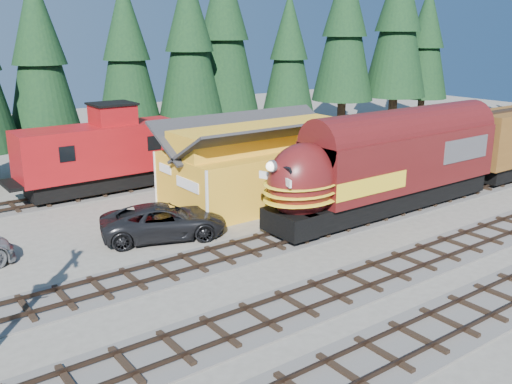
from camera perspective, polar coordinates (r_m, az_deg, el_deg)
ground at (r=29.46m, az=13.14°, el=-5.49°), size 120.00×120.00×0.00m
track_siding at (r=39.33m, az=18.27°, el=-0.33°), size 68.00×3.20×0.33m
track_spur at (r=38.66m, az=-18.21°, el=-0.60°), size 32.00×3.20×0.33m
depot at (r=35.92m, az=0.67°, el=3.77°), size 12.80×7.00×5.30m
conifer_backdrop at (r=50.90m, az=-2.29°, el=14.89°), size 79.46×22.57×16.37m
locomotive at (r=33.84m, az=12.42°, el=2.17°), size 17.15×3.41×4.66m
caboose at (r=38.79m, az=-15.25°, el=3.75°), size 10.58×3.07×5.50m
pickup_truck_a at (r=30.19m, az=-9.19°, el=-2.91°), size 7.13×4.99×1.81m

